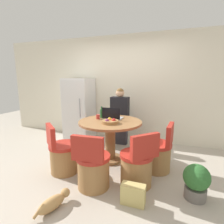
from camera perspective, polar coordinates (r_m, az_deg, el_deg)
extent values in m
plane|color=#B2A899|center=(3.27, -4.27, -17.56)|extent=(12.00, 12.00, 0.00)
cube|color=silver|center=(4.46, 4.17, 7.59)|extent=(7.00, 0.06, 2.60)
cube|color=white|center=(4.63, -10.64, 1.07)|extent=(0.67, 0.61, 1.56)
cube|color=silver|center=(4.37, -12.65, 0.41)|extent=(0.65, 0.01, 1.47)
cylinder|color=gray|center=(4.24, -10.46, 1.25)|extent=(0.02, 0.02, 0.47)
cylinder|color=olive|center=(3.51, -0.56, -14.98)|extent=(0.48, 0.48, 0.05)
cylinder|color=olive|center=(3.36, -0.57, -9.30)|extent=(0.19, 0.19, 0.69)
cylinder|color=olive|center=(3.25, -0.58, -3.26)|extent=(1.17, 1.17, 0.04)
cylinder|color=#9E7042|center=(2.74, 7.85, -18.39)|extent=(0.46, 0.46, 0.43)
cylinder|color=#AD281E|center=(2.63, 7.99, -13.74)|extent=(0.49, 0.49, 0.06)
cube|color=#AD281E|center=(2.41, 10.77, -11.09)|extent=(0.36, 0.36, 0.34)
cylinder|color=#9E7042|center=(3.14, -15.25, -14.70)|extent=(0.46, 0.46, 0.43)
cylinder|color=#AD281E|center=(3.05, -15.48, -10.54)|extent=(0.49, 0.49, 0.06)
cube|color=#AD281E|center=(2.95, -19.39, -7.41)|extent=(0.37, 0.34, 0.34)
cylinder|color=#9E7042|center=(3.18, 14.30, -14.32)|extent=(0.46, 0.46, 0.43)
cylinder|color=#AD281E|center=(3.09, 14.52, -10.21)|extent=(0.49, 0.49, 0.06)
cube|color=#AD281E|center=(3.00, 18.38, -7.05)|extent=(0.11, 0.44, 0.34)
cylinder|color=#9E7042|center=(2.68, -6.05, -19.08)|extent=(0.46, 0.46, 0.43)
cylinder|color=#AD281E|center=(2.57, -6.16, -14.35)|extent=(0.49, 0.49, 0.06)
cube|color=#AD281E|center=(2.32, -8.07, -11.84)|extent=(0.44, 0.10, 0.34)
cube|color=#2D2D38|center=(4.24, 3.06, -7.13)|extent=(0.28, 0.16, 0.49)
cube|color=#2D2D38|center=(4.10, 2.87, -3.19)|extent=(0.32, 0.36, 0.14)
cube|color=black|center=(3.95, 2.59, 1.18)|extent=(0.40, 0.22, 0.52)
sphere|color=tan|center=(3.91, 2.63, 6.18)|extent=(0.19, 0.19, 0.19)
sphere|color=brown|center=(3.91, 2.63, 6.53)|extent=(0.17, 0.17, 0.17)
cube|color=#B7B7BC|center=(3.45, 0.38, -1.95)|extent=(0.36, 0.26, 0.02)
cube|color=black|center=(3.30, -0.34, -0.47)|extent=(0.36, 0.01, 0.21)
cylinder|color=olive|center=(3.06, -0.62, -3.23)|extent=(0.29, 0.29, 0.05)
sphere|color=red|center=(3.04, 0.58, -2.73)|extent=(0.07, 0.07, 0.07)
sphere|color=orange|center=(3.12, -0.80, -2.39)|extent=(0.07, 0.07, 0.07)
sphere|color=#7A2D5B|center=(3.02, -1.60, -2.86)|extent=(0.07, 0.07, 0.07)
cylinder|color=#B2332D|center=(3.40, -4.61, -1.58)|extent=(0.07, 0.07, 0.08)
cylinder|color=#23602D|center=(3.51, -3.40, -0.52)|extent=(0.07, 0.07, 0.16)
cylinder|color=#23602D|center=(3.49, -3.43, 1.31)|extent=(0.03, 0.03, 0.06)
ellipsoid|color=tan|center=(2.47, -19.12, -26.48)|extent=(0.24, 0.40, 0.16)
sphere|color=tan|center=(2.55, -14.99, -24.09)|extent=(0.12, 0.12, 0.12)
cylinder|color=tan|center=(2.39, -22.82, -27.68)|extent=(0.08, 0.16, 0.13)
cylinder|color=slate|center=(2.75, 25.51, -22.67)|extent=(0.27, 0.27, 0.16)
sphere|color=#2D662D|center=(2.64, 25.92, -18.58)|extent=(0.34, 0.34, 0.34)
cube|color=tan|center=(2.43, 6.92, -25.14)|extent=(0.30, 0.14, 0.26)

